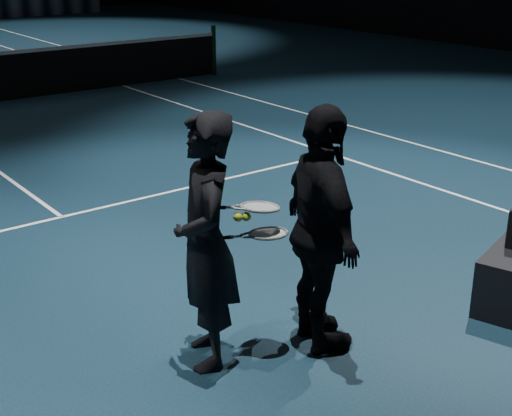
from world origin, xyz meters
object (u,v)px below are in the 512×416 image
(player_b, at_px, (322,231))
(tennis_balls, at_px, (241,214))
(racket_upper, at_px, (260,207))
(racket_lower, at_px, (268,233))
(player_a, at_px, (206,243))

(player_b, xyz_separation_m, tennis_balls, (-0.55, 0.24, 0.18))
(racket_upper, bearing_deg, racket_lower, -42.66)
(racket_upper, height_order, tennis_balls, racket_upper)
(racket_lower, relative_size, tennis_balls, 5.67)
(player_a, height_order, player_b, same)
(player_b, bearing_deg, racket_upper, 81.56)
(player_b, distance_m, tennis_balls, 0.62)
(player_b, relative_size, racket_upper, 2.73)
(player_a, distance_m, tennis_balls, 0.32)
(tennis_balls, bearing_deg, player_b, -23.39)
(racket_lower, height_order, racket_upper, racket_upper)
(racket_lower, xyz_separation_m, tennis_balls, (-0.18, 0.08, 0.16))
(player_a, distance_m, racket_upper, 0.45)
(tennis_balls, bearing_deg, racket_upper, -9.33)
(player_b, distance_m, racket_upper, 0.50)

